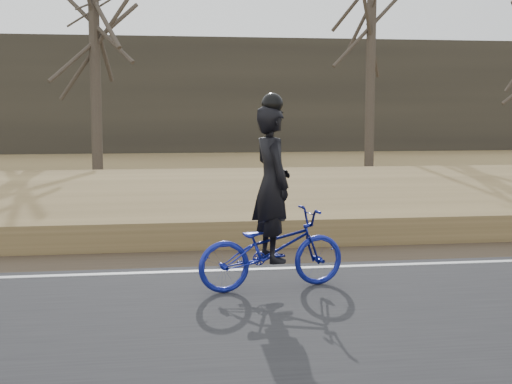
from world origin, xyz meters
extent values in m
plane|color=olive|center=(0.00, 0.00, 0.00)|extent=(120.00, 120.00, 0.00)
cube|color=black|center=(0.00, -2.50, 0.03)|extent=(120.00, 6.00, 0.06)
cube|color=silver|center=(0.00, 0.20, 0.07)|extent=(120.00, 0.12, 0.01)
cube|color=#473A2B|center=(0.00, 1.20, 0.02)|extent=(120.00, 1.60, 0.04)
cube|color=olive|center=(0.00, 4.20, 0.22)|extent=(120.00, 5.00, 0.44)
cube|color=slate|center=(0.00, 8.00, 0.23)|extent=(120.00, 3.00, 0.45)
cube|color=black|center=(0.00, 8.00, 0.52)|extent=(120.00, 2.40, 0.14)
cube|color=brown|center=(0.00, 7.28, 0.67)|extent=(120.00, 0.07, 0.15)
cube|color=brown|center=(0.00, 8.72, 0.67)|extent=(120.00, 0.07, 0.15)
cube|color=#383328|center=(0.00, 30.00, 3.00)|extent=(120.00, 4.00, 6.00)
imported|color=navy|center=(-0.25, -0.85, 0.55)|extent=(1.96, 1.01, 0.98)
imported|color=black|center=(-0.25, -0.85, 1.35)|extent=(0.58, 0.76, 1.89)
sphere|color=black|center=(-0.25, -0.85, 2.32)|extent=(0.26, 0.26, 0.26)
cylinder|color=#453D33|center=(-3.46, 14.43, 3.85)|extent=(0.36, 0.36, 7.71)
cylinder|color=#453D33|center=(6.65, 17.38, 4.24)|extent=(0.36, 0.36, 8.48)
camera|label=1|loc=(-1.68, -9.31, 2.25)|focal=50.00mm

